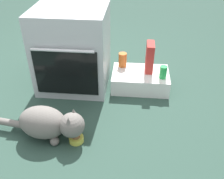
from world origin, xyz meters
TOP-DOWN VIEW (x-y plane):
  - ground at (0.00, 0.00)m, footprint 8.00×8.00m
  - oven at (0.03, 0.40)m, footprint 0.65×0.63m
  - pantry_cabinet at (0.68, 0.40)m, footprint 0.54×0.37m
  - food_bowl at (0.21, -0.40)m, footprint 0.11×0.11m
  - cat at (-0.00, -0.37)m, footprint 0.78×0.29m
  - cereal_box at (0.75, 0.45)m, footprint 0.07×0.18m
  - sauce_jar at (0.49, 0.51)m, footprint 0.08×0.08m
  - soda_can at (0.88, 0.32)m, footprint 0.07×0.07m

SIDE VIEW (x-z plane):
  - ground at x=0.00m, z-range 0.00..0.00m
  - food_bowl at x=0.21m, z-range -0.01..0.06m
  - pantry_cabinet at x=0.68m, z-range 0.00..0.16m
  - cat at x=0.00m, z-range 0.01..0.27m
  - soda_can at x=0.88m, z-range 0.16..0.28m
  - sauce_jar at x=0.49m, z-range 0.16..0.30m
  - cereal_box at x=0.75m, z-range 0.16..0.44m
  - oven at x=0.03m, z-range 0.00..0.76m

